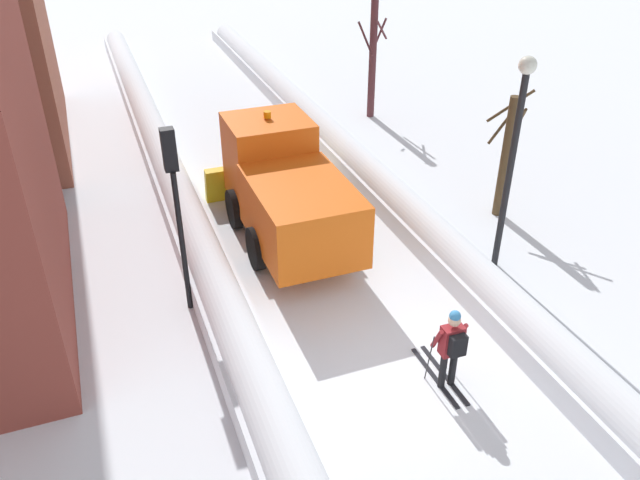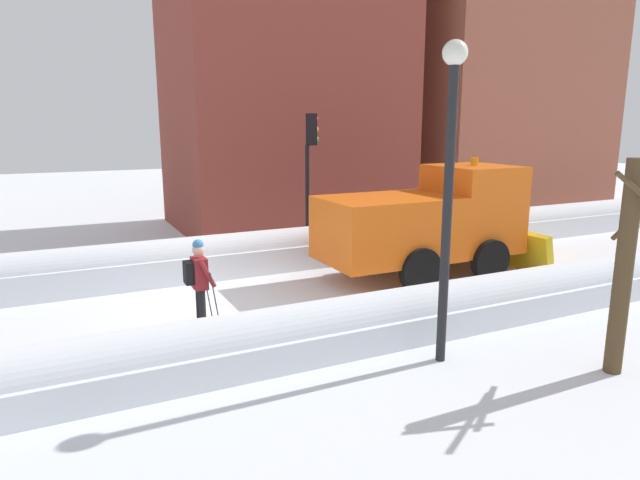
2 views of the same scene
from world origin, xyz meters
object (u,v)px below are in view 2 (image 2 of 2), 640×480
(traffic_light_pole, at_px, (310,158))
(plow_truck, at_px, (431,221))
(skier, at_px, (199,279))
(street_lamp, at_px, (449,166))
(bare_tree_near, at_px, (626,263))

(traffic_light_pole, bearing_deg, plow_truck, 34.46)
(skier, bearing_deg, plow_truck, 100.29)
(traffic_light_pole, bearing_deg, skier, -46.15)
(plow_truck, bearing_deg, street_lamp, -34.76)
(traffic_light_pole, height_order, street_lamp, street_lamp)
(skier, distance_m, street_lamp, 5.27)
(street_lamp, bearing_deg, traffic_light_pole, 172.08)
(street_lamp, bearing_deg, bare_tree_near, 54.73)
(plow_truck, bearing_deg, bare_tree_near, -7.92)
(skier, relative_size, traffic_light_pole, 0.42)
(street_lamp, xyz_separation_m, bare_tree_near, (1.62, 2.28, -1.50))
(skier, distance_m, traffic_light_pole, 6.41)
(plow_truck, height_order, traffic_light_pole, traffic_light_pole)
(skier, xyz_separation_m, street_lamp, (3.35, 3.34, 2.34))
(street_lamp, distance_m, bare_tree_near, 3.17)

